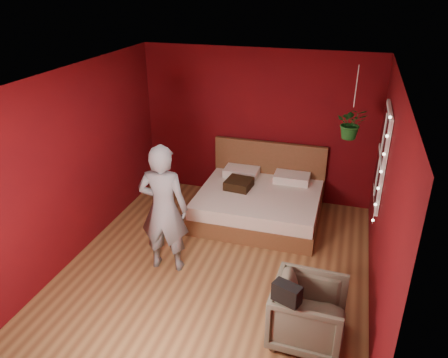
% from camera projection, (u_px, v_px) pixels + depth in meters
% --- Properties ---
extents(floor, '(4.50, 4.50, 0.00)m').
position_uv_depth(floor, '(218.00, 264.00, 6.04)').
color(floor, olive).
rests_on(floor, ground).
extents(room_walls, '(4.04, 4.54, 2.62)m').
position_uv_depth(room_walls, '(217.00, 152.00, 5.33)').
color(room_walls, '#5C090C').
rests_on(room_walls, ground).
extents(window, '(0.05, 0.97, 1.27)m').
position_uv_depth(window, '(382.00, 156.00, 5.68)').
color(window, white).
rests_on(window, room_walls).
extents(fairy_lights, '(0.04, 0.04, 1.45)m').
position_uv_depth(fairy_lights, '(381.00, 172.00, 5.23)').
color(fairy_lights, silver).
rests_on(fairy_lights, room_walls).
extents(bed, '(1.93, 1.64, 1.06)m').
position_uv_depth(bed, '(260.00, 201.00, 7.13)').
color(bed, brown).
rests_on(bed, ground).
extents(person, '(0.69, 0.49, 1.78)m').
position_uv_depth(person, '(164.00, 209.00, 5.64)').
color(person, slate).
rests_on(person, ground).
extents(armchair, '(0.81, 0.78, 0.71)m').
position_uv_depth(armchair, '(309.00, 313.00, 4.67)').
color(armchair, '#686852').
rests_on(armchair, ground).
extents(handbag, '(0.31, 0.23, 0.20)m').
position_uv_depth(handbag, '(287.00, 293.00, 4.28)').
color(handbag, black).
rests_on(handbag, armchair).
extents(throw_pillow, '(0.44, 0.44, 0.14)m').
position_uv_depth(throw_pillow, '(239.00, 184.00, 7.09)').
color(throw_pillow, black).
rests_on(throw_pillow, bed).
extents(hanging_plant, '(0.43, 0.38, 0.99)m').
position_uv_depth(hanging_plant, '(352.00, 123.00, 5.88)').
color(hanging_plant, silver).
rests_on(hanging_plant, room_walls).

